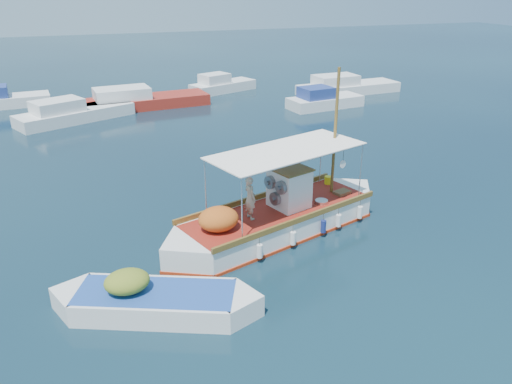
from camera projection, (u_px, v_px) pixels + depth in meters
name	position (u px, v px, depth m)	size (l,w,h in m)	color
ground	(283.00, 234.00, 18.89)	(160.00, 160.00, 0.00)	black
fishing_caique	(277.00, 219.00, 18.89)	(9.51, 4.89, 6.11)	white
dinghy	(154.00, 303.00, 14.35)	(5.78, 3.36, 1.53)	white
bg_boat_nw	(72.00, 114.00, 33.74)	(8.04, 5.45, 1.80)	silver
bg_boat_n	(138.00, 101.00, 37.26)	(10.02, 3.82, 1.80)	maroon
bg_boat_ne	(323.00, 101.00, 37.34)	(5.94, 2.98, 1.80)	silver
bg_boat_e	(346.00, 88.00, 42.02)	(9.00, 3.25, 1.80)	silver
bg_boat_far_w	(2.00, 101.00, 37.52)	(6.57, 2.90, 1.80)	silver
bg_boat_far_n	(221.00, 86.00, 42.65)	(6.13, 4.02, 1.80)	silver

